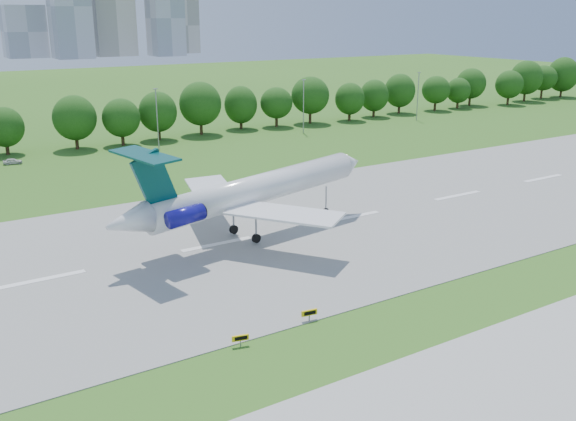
# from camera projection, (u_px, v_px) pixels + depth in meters

# --- Properties ---
(ground) EXTENTS (600.00, 600.00, 0.00)m
(ground) POSITION_uv_depth(u_px,v_px,m) (345.00, 329.00, 55.48)
(ground) COLOR #2B5817
(ground) RESTS_ON ground
(runway) EXTENTS (400.00, 45.00, 0.08)m
(runway) POSITION_uv_depth(u_px,v_px,m) (217.00, 244.00, 75.70)
(runway) COLOR gray
(runway) RESTS_ON ground
(tree_line) EXTENTS (288.40, 8.40, 10.40)m
(tree_line) POSITION_uv_depth(u_px,v_px,m) (68.00, 118.00, 128.11)
(tree_line) COLOR #382314
(tree_line) RESTS_ON ground
(light_poles) EXTENTS (175.90, 0.25, 12.19)m
(light_poles) POSITION_uv_depth(u_px,v_px,m) (67.00, 126.00, 118.70)
(light_poles) COLOR gray
(light_poles) RESTS_ON ground
(skyline) EXTENTS (127.00, 52.00, 80.00)m
(skyline) POSITION_uv_depth(u_px,v_px,m) (105.00, 8.00, 413.71)
(skyline) COLOR #B2B2B7
(skyline) RESTS_ON ground
(airliner) EXTENTS (37.70, 27.14, 12.56)m
(airliner) POSITION_uv_depth(u_px,v_px,m) (245.00, 192.00, 75.56)
(airliner) COLOR white
(airliner) RESTS_ON ground
(taxi_sign_left) EXTENTS (1.42, 0.48, 1.00)m
(taxi_sign_left) POSITION_uv_depth(u_px,v_px,m) (240.00, 338.00, 52.31)
(taxi_sign_left) COLOR gray
(taxi_sign_left) RESTS_ON ground
(taxi_sign_centre) EXTENTS (1.52, 0.38, 1.06)m
(taxi_sign_centre) POSITION_uv_depth(u_px,v_px,m) (309.00, 313.00, 56.65)
(taxi_sign_centre) COLOR gray
(taxi_sign_centre) RESTS_ON ground
(service_vehicle_b) EXTENTS (3.43, 1.85, 1.11)m
(service_vehicle_b) POSITION_uv_depth(u_px,v_px,m) (13.00, 161.00, 116.39)
(service_vehicle_b) COLOR silver
(service_vehicle_b) RESTS_ON ground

